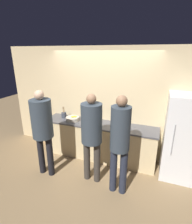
% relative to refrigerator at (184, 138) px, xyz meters
% --- Properties ---
extents(ground_plane, '(14.00, 14.00, 0.00)m').
position_rel_refrigerator_xyz_m(ground_plane, '(-1.80, -0.28, -0.87)').
color(ground_plane, '#8C704C').
extents(wall_back, '(5.20, 0.06, 2.60)m').
position_rel_refrigerator_xyz_m(wall_back, '(-1.80, 0.36, 0.43)').
color(wall_back, '#D6BC8C').
rests_on(wall_back, ground_plane).
extents(counter, '(2.69, 0.63, 0.88)m').
position_rel_refrigerator_xyz_m(counter, '(-1.80, 0.06, -0.42)').
color(counter, beige).
rests_on(counter, ground_plane).
extents(refrigerator, '(0.76, 0.71, 1.73)m').
position_rel_refrigerator_xyz_m(refrigerator, '(0.00, 0.00, 0.00)').
color(refrigerator, white).
rests_on(refrigerator, ground_plane).
extents(person_left, '(0.41, 0.41, 1.81)m').
position_rel_refrigerator_xyz_m(person_left, '(-2.63, -0.93, 0.25)').
color(person_left, black).
rests_on(person_left, ground_plane).
extents(person_center, '(0.39, 0.39, 1.78)m').
position_rel_refrigerator_xyz_m(person_center, '(-1.66, -0.77, 0.23)').
color(person_center, '#38332D').
rests_on(person_center, ground_plane).
extents(person_right, '(0.33, 0.33, 1.83)m').
position_rel_refrigerator_xyz_m(person_right, '(-1.09, -0.89, 0.22)').
color(person_right, '#232838').
rests_on(person_right, ground_plane).
extents(fruit_bowl, '(0.32, 0.32, 0.13)m').
position_rel_refrigerator_xyz_m(fruit_bowl, '(-2.47, -0.00, 0.06)').
color(fruit_bowl, beige).
rests_on(fruit_bowl, counter).
extents(utensil_crock, '(0.12, 0.12, 0.29)m').
position_rel_refrigerator_xyz_m(utensil_crock, '(-2.77, 0.11, 0.09)').
color(utensil_crock, '#3D424C').
rests_on(utensil_crock, counter).
extents(bottle_red, '(0.07, 0.07, 0.22)m').
position_rel_refrigerator_xyz_m(bottle_red, '(-1.82, -0.05, 0.10)').
color(bottle_red, red).
rests_on(bottle_red, counter).
extents(cup_yellow, '(0.07, 0.07, 0.09)m').
position_rel_refrigerator_xyz_m(cup_yellow, '(-2.06, -0.15, 0.06)').
color(cup_yellow, gold).
rests_on(cup_yellow, counter).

